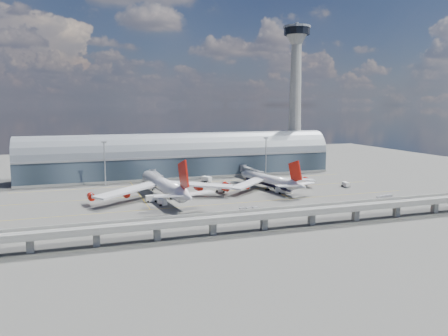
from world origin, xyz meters
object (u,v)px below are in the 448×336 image
object	(u,v)px
service_truck_0	(162,202)
service_truck_4	(220,189)
floodlight_mast_left	(105,162)
cargo_train_1	(249,210)
service_truck_1	(151,199)
cargo_train_0	(192,217)
airliner_right	(270,181)
floodlight_mast_right	(266,156)
control_tower	(295,97)
service_truck_3	(346,184)
cargo_train_2	(384,197)
airliner_left	(165,186)
service_truck_2	(283,190)
service_truck_5	(207,179)

from	to	relation	value
service_truck_0	service_truck_4	world-z (taller)	service_truck_4
floodlight_mast_left	cargo_train_1	distance (m)	100.16
service_truck_1	cargo_train_0	size ratio (longest dim) A/B	0.69
airliner_right	service_truck_4	size ratio (longest dim) A/B	10.40
service_truck_1	airliner_right	bearing A→B (deg)	-80.87
cargo_train_1	floodlight_mast_right	bearing A→B (deg)	-37.33
cargo_train_1	control_tower	bearing A→B (deg)	-44.61
service_truck_1	service_truck_3	xyz separation A→B (m)	(110.62, 3.32, -0.22)
airliner_right	cargo_train_0	xyz separation A→B (m)	(-56.32, -48.11, -4.01)
service_truck_0	cargo_train_0	world-z (taller)	service_truck_0
cargo_train_2	cargo_train_1	bearing A→B (deg)	106.50
control_tower	airliner_left	world-z (taller)	control_tower
service_truck_1	service_truck_0	bearing A→B (deg)	-154.70
control_tower	service_truck_1	distance (m)	149.11
airliner_left	service_truck_0	world-z (taller)	airliner_left
cargo_train_0	cargo_train_2	distance (m)	99.91
floodlight_mast_right	service_truck_0	xyz separation A→B (m)	(-78.28, -57.66, -12.17)
service_truck_0	cargo_train_1	distance (m)	41.62
service_truck_1	service_truck_2	distance (m)	69.17
cargo_train_1	cargo_train_0	bearing A→B (deg)	91.11
airliner_right	service_truck_0	bearing A→B (deg)	-174.44
airliner_right	service_truck_2	world-z (taller)	airliner_right
airliner_left	airliner_right	xyz separation A→B (m)	(59.35, 6.21, -1.75)
floodlight_mast_left	service_truck_2	distance (m)	101.92
airliner_right	service_truck_4	distance (m)	28.22
service_truck_3	service_truck_0	bearing A→B (deg)	-164.89
cargo_train_0	service_truck_4	bearing A→B (deg)	-44.02
control_tower	airliner_left	bearing A→B (deg)	-146.16
cargo_train_1	floodlight_mast_left	bearing A→B (deg)	24.77
service_truck_2	floodlight_mast_right	bearing A→B (deg)	-0.74
floodlight_mast_right	service_truck_1	xyz separation A→B (m)	(-81.97, -49.78, -12.01)
floodlight_mast_left	airliner_left	bearing A→B (deg)	-60.95
airliner_left	service_truck_0	distance (m)	13.66
service_truck_0	cargo_train_0	size ratio (longest dim) A/B	0.89
airliner_right	service_truck_2	xyz separation A→B (m)	(2.53, -12.06, -3.31)
floodlight_mast_right	airliner_left	world-z (taller)	floodlight_mast_right
service_truck_1	service_truck_3	bearing A→B (deg)	-88.05
cargo_train_0	cargo_train_2	xyz separation A→B (m)	(99.65, 7.17, 0.04)
service_truck_5	service_truck_1	bearing A→B (deg)	-155.20
control_tower	service_truck_0	bearing A→B (deg)	-142.90
service_truck_4	cargo_train_1	xyz separation A→B (m)	(-1.83, -44.97, -0.52)
service_truck_3	floodlight_mast_left	bearing A→B (deg)	169.27
service_truck_0	service_truck_2	bearing A→B (deg)	-5.58
airliner_left	cargo_train_0	distance (m)	42.40
floodlight_mast_right	service_truck_3	size ratio (longest dim) A/B	4.34
service_truck_1	cargo_train_1	distance (m)	49.49
service_truck_5	cargo_train_0	world-z (taller)	service_truck_5
floodlight_mast_left	airliner_left	size ratio (longest dim) A/B	0.34
service_truck_0	service_truck_3	size ratio (longest dim) A/B	1.20
airliner_right	service_truck_0	world-z (taller)	airliner_right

